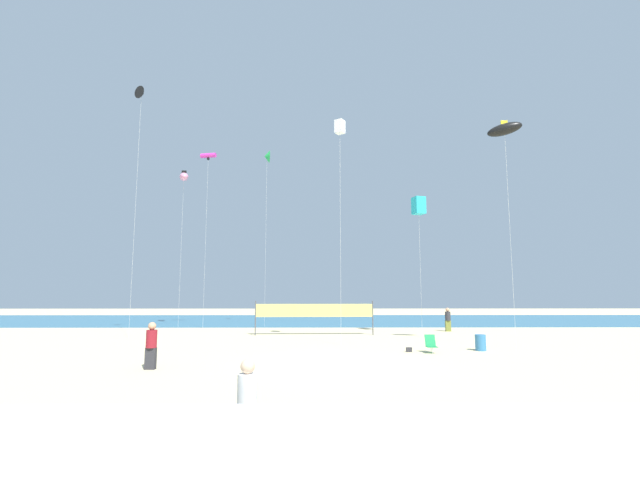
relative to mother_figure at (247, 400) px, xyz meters
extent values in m
plane|color=beige|center=(1.94, 9.92, -0.91)|extent=(120.00, 120.00, 0.00)
cube|color=teal|center=(1.94, 38.36, -0.91)|extent=(120.00, 20.00, 0.01)
cube|color=beige|center=(1.94, -1.10, -0.38)|extent=(28.00, 0.44, 1.07)
cube|color=olive|center=(0.00, 0.00, -0.52)|extent=(0.37, 0.22, 0.78)
cylinder|color=white|center=(0.00, 0.00, 0.19)|extent=(0.39, 0.39, 0.64)
sphere|color=beige|center=(0.00, 0.00, 0.65)|extent=(0.29, 0.29, 0.29)
cube|color=#19727A|center=(0.64, -0.14, -0.72)|extent=(0.19, 0.11, 0.39)
cylinder|color=#7A3872|center=(0.64, -0.14, -0.36)|extent=(0.20, 0.20, 0.33)
sphere|color=beige|center=(0.64, -0.14, -0.12)|extent=(0.15, 0.15, 0.15)
cube|color=olive|center=(11.60, 24.80, -0.50)|extent=(0.39, 0.24, 0.83)
cylinder|color=#2D2D33|center=(11.60, 24.80, 0.25)|extent=(0.41, 0.41, 0.68)
sphere|color=tan|center=(11.60, 24.80, 0.75)|extent=(0.31, 0.31, 0.31)
cube|color=#2D2D33|center=(-5.18, 8.66, -0.49)|extent=(0.40, 0.24, 0.84)
cylinder|color=maroon|center=(-5.18, 8.66, 0.27)|extent=(0.42, 0.42, 0.69)
sphere|color=tan|center=(-5.18, 8.66, 0.77)|extent=(0.31, 0.31, 0.31)
cube|color=#1E8C4C|center=(7.13, 12.96, -0.59)|extent=(0.52, 0.48, 0.03)
cube|color=#1E8C4C|center=(7.13, 13.25, -0.31)|extent=(0.52, 0.23, 0.57)
cylinder|color=silver|center=(7.13, 12.81, -0.75)|extent=(0.03, 0.03, 0.32)
cylinder|color=silver|center=(7.13, 13.10, -0.75)|extent=(0.03, 0.03, 0.32)
cylinder|color=teal|center=(9.92, 13.87, -0.50)|extent=(0.55, 0.55, 0.82)
cylinder|color=#4C4C51|center=(-2.90, 21.84, 0.29)|extent=(0.08, 0.08, 2.40)
cylinder|color=#4C4C51|center=(5.41, 22.10, 0.29)|extent=(0.08, 0.08, 2.40)
cube|color=#EAE566|center=(1.25, 21.97, 0.82)|extent=(8.31, 0.28, 0.90)
cube|color=#2D2D33|center=(6.09, 13.44, -0.80)|extent=(0.29, 0.14, 0.23)
cylinder|color=silver|center=(2.80, 16.15, 5.58)|extent=(0.01, 0.01, 12.99)
cube|color=white|center=(2.80, 16.15, 12.07)|extent=(0.69, 0.69, 0.80)
cylinder|color=silver|center=(8.66, 21.09, 3.65)|extent=(0.01, 0.01, 9.13)
cube|color=#26BFCC|center=(8.66, 21.09, 8.22)|extent=(0.96, 0.96, 1.22)
cylinder|color=silver|center=(-3.22, 29.86, 6.86)|extent=(0.01, 0.01, 15.55)
cone|color=green|center=(-3.22, 29.86, 14.64)|extent=(0.68, 1.23, 1.16)
cylinder|color=silver|center=(-10.44, 28.54, 5.70)|extent=(0.01, 0.01, 13.23)
ellipsoid|color=pink|center=(-10.44, 28.54, 12.31)|extent=(1.49, 2.33, 1.14)
cube|color=black|center=(-10.44, 28.54, 12.63)|extent=(0.42, 0.06, 0.53)
cylinder|color=silver|center=(-8.22, 28.10, 6.62)|extent=(0.01, 0.01, 15.06)
cylinder|color=#D833A5|center=(-8.22, 28.10, 14.15)|extent=(1.43, 0.67, 0.41)
sphere|color=black|center=(-8.22, 28.10, 13.85)|extent=(0.25, 0.25, 0.25)
cylinder|color=silver|center=(11.85, 14.02, 5.10)|extent=(0.01, 0.01, 12.02)
ellipsoid|color=black|center=(11.85, 14.02, 11.11)|extent=(2.04, 1.26, 0.97)
cube|color=yellow|center=(11.85, 14.02, 11.38)|extent=(0.37, 0.06, 0.46)
cylinder|color=silver|center=(-11.03, 20.18, 7.60)|extent=(0.01, 0.01, 17.03)
cone|color=black|center=(-11.03, 20.18, 16.12)|extent=(0.99, 0.75, 0.91)
camera|label=1|loc=(1.36, -8.76, 2.13)|focal=24.03mm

